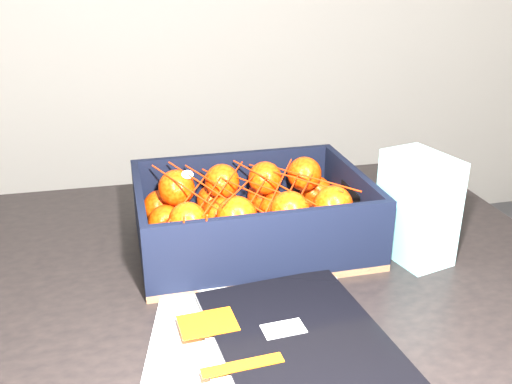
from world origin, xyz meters
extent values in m
cube|color=black|center=(-0.17, 0.18, 0.73)|extent=(1.21, 0.82, 0.04)
cylinder|color=black|center=(0.38, 0.53, 0.35)|extent=(0.06, 0.06, 0.71)
cube|color=silver|center=(-0.17, -0.03, 0.75)|extent=(0.27, 0.32, 0.01)
cube|color=silver|center=(-0.09, -0.03, 0.76)|extent=(0.23, 0.30, 0.01)
cube|color=black|center=(-0.08, -0.03, 0.77)|extent=(0.23, 0.30, 0.01)
cube|color=#DC5E0B|center=(-0.19, 0.02, 0.77)|extent=(0.08, 0.06, 0.00)
cube|color=white|center=(-0.09, -0.02, 0.77)|extent=(0.06, 0.04, 0.00)
cube|color=#DC5E0B|center=(-0.16, -0.07, 0.77)|extent=(0.10, 0.02, 0.00)
cube|color=brown|center=(-0.07, 0.25, 0.76)|extent=(0.38, 0.29, 0.01)
cube|color=black|center=(-0.07, 0.39, 0.81)|extent=(0.38, 0.01, 0.12)
cube|color=black|center=(-0.07, 0.12, 0.81)|extent=(0.38, 0.01, 0.12)
cube|color=black|center=(-0.26, 0.25, 0.81)|extent=(0.01, 0.26, 0.12)
cube|color=black|center=(0.11, 0.25, 0.81)|extent=(0.01, 0.26, 0.12)
sphere|color=#E53504|center=(-0.22, 0.16, 0.79)|extent=(0.06, 0.06, 0.06)
sphere|color=#E53504|center=(-0.22, 0.22, 0.79)|extent=(0.06, 0.06, 0.06)
sphere|color=#E53504|center=(-0.22, 0.29, 0.79)|extent=(0.06, 0.06, 0.06)
sphere|color=#E53504|center=(-0.22, 0.35, 0.79)|extent=(0.06, 0.06, 0.06)
sphere|color=#E53504|center=(-0.12, 0.16, 0.79)|extent=(0.06, 0.06, 0.06)
sphere|color=#E53504|center=(-0.12, 0.22, 0.79)|extent=(0.06, 0.06, 0.06)
sphere|color=#E53504|center=(-0.12, 0.29, 0.79)|extent=(0.06, 0.06, 0.06)
sphere|color=#E53504|center=(-0.12, 0.36, 0.79)|extent=(0.06, 0.06, 0.06)
sphere|color=#E53504|center=(-0.02, 0.15, 0.79)|extent=(0.06, 0.06, 0.06)
sphere|color=#E53504|center=(-0.02, 0.22, 0.79)|extent=(0.06, 0.06, 0.06)
sphere|color=#E53504|center=(-0.02, 0.29, 0.79)|extent=(0.06, 0.06, 0.06)
sphere|color=#E53504|center=(-0.02, 0.35, 0.79)|extent=(0.06, 0.06, 0.06)
sphere|color=#E53504|center=(0.08, 0.16, 0.79)|extent=(0.06, 0.06, 0.06)
sphere|color=#E53504|center=(0.07, 0.22, 0.79)|extent=(0.06, 0.06, 0.06)
sphere|color=#E53504|center=(0.08, 0.28, 0.79)|extent=(0.06, 0.06, 0.06)
sphere|color=#E53504|center=(0.08, 0.35, 0.79)|extent=(0.06, 0.06, 0.06)
sphere|color=#E53504|center=(-0.19, 0.18, 0.84)|extent=(0.06, 0.06, 0.06)
sphere|color=#E53504|center=(-0.19, 0.32, 0.84)|extent=(0.06, 0.06, 0.06)
sphere|color=#E53504|center=(-0.11, 0.18, 0.84)|extent=(0.06, 0.06, 0.06)
sphere|color=#E53504|center=(-0.11, 0.33, 0.84)|extent=(0.06, 0.06, 0.06)
sphere|color=#E53504|center=(-0.03, 0.18, 0.84)|extent=(0.06, 0.06, 0.06)
sphere|color=#E53504|center=(-0.03, 0.32, 0.84)|extent=(0.06, 0.06, 0.06)
sphere|color=#E53504|center=(0.05, 0.18, 0.84)|extent=(0.06, 0.06, 0.06)
sphere|color=#E53504|center=(0.05, 0.33, 0.84)|extent=(0.06, 0.06, 0.06)
cylinder|color=red|center=(-0.17, 0.25, 0.86)|extent=(0.11, 0.20, 0.03)
cylinder|color=red|center=(-0.15, 0.26, 0.86)|extent=(0.11, 0.20, 0.03)
cylinder|color=red|center=(-0.12, 0.26, 0.85)|extent=(0.11, 0.20, 0.03)
cylinder|color=red|center=(-0.09, 0.25, 0.86)|extent=(0.11, 0.20, 0.01)
cylinder|color=red|center=(-0.06, 0.26, 0.86)|extent=(0.11, 0.20, 0.01)
cylinder|color=red|center=(-0.03, 0.26, 0.86)|extent=(0.11, 0.20, 0.02)
cylinder|color=red|center=(0.00, 0.26, 0.86)|extent=(0.11, 0.20, 0.02)
cylinder|color=red|center=(0.03, 0.26, 0.86)|extent=(0.11, 0.20, 0.02)
cylinder|color=red|center=(-0.17, 0.25, 0.85)|extent=(0.11, 0.20, 0.01)
cylinder|color=red|center=(-0.15, 0.25, 0.85)|extent=(0.11, 0.20, 0.02)
cylinder|color=red|center=(-0.12, 0.26, 0.86)|extent=(0.11, 0.20, 0.01)
cylinder|color=red|center=(-0.09, 0.25, 0.86)|extent=(0.11, 0.20, 0.03)
cylinder|color=red|center=(-0.06, 0.25, 0.86)|extent=(0.11, 0.20, 0.00)
cylinder|color=red|center=(-0.03, 0.25, 0.86)|extent=(0.11, 0.20, 0.02)
cylinder|color=red|center=(0.00, 0.26, 0.85)|extent=(0.11, 0.20, 0.00)
cylinder|color=red|center=(0.03, 0.26, 0.85)|extent=(0.11, 0.20, 0.02)
cylinder|color=red|center=(-0.20, 0.13, 0.84)|extent=(0.00, 0.03, 0.09)
cylinder|color=red|center=(-0.17, 0.13, 0.84)|extent=(0.01, 0.04, 0.08)
cube|color=white|center=(0.18, 0.15, 0.84)|extent=(0.10, 0.13, 0.18)
camera|label=1|loc=(-0.28, -0.60, 1.22)|focal=40.22mm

